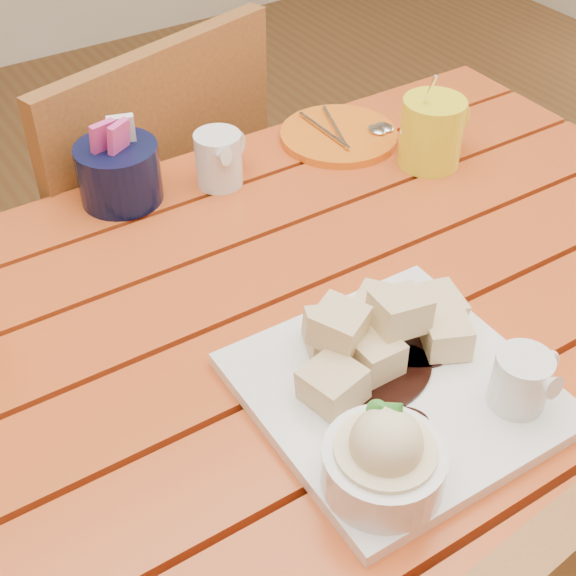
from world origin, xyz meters
TOP-DOWN VIEW (x-y plane):
  - table at (0.00, 0.00)m, footprint 1.20×0.79m
  - dessert_plate at (0.01, -0.15)m, footprint 0.27×0.27m
  - coffee_mug_right at (0.34, 0.19)m, footprint 0.12×0.09m
  - cream_pitcher at (0.07, 0.30)m, footprint 0.09×0.08m
  - sugar_caddy at (-0.05, 0.34)m, footprint 0.11×0.11m
  - orange_saucer at (0.28, 0.31)m, footprint 0.17×0.17m
  - chair_far at (0.03, 0.57)m, footprint 0.51×0.51m

SIDE VIEW (x-z plane):
  - chair_far at x=0.03m, z-range 0.05..0.94m
  - table at x=0.00m, z-range 0.27..1.02m
  - orange_saucer at x=0.28m, z-range 0.75..0.77m
  - dessert_plate at x=0.01m, z-range 0.73..0.84m
  - cream_pitcher at x=0.07m, z-range 0.75..0.83m
  - sugar_caddy at x=-0.05m, z-range 0.73..0.85m
  - coffee_mug_right at x=0.34m, z-range 0.73..0.87m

